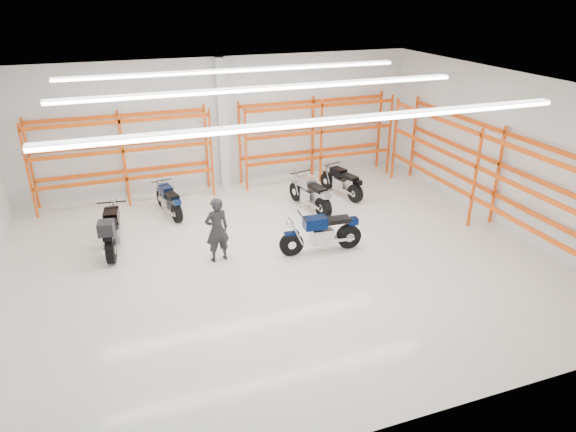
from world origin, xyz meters
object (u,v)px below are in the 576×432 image
object	(u,v)px
motorcycle_main	(324,233)
motorcycle_back_d	(343,183)
structural_column	(223,125)
motorcycle_back_b	(169,201)
motorcycle_back_c	(311,195)
standing_man	(217,230)
motorcycle_back_a	(111,231)

from	to	relation	value
motorcycle_main	motorcycle_back_d	size ratio (longest dim) A/B	1.13
motorcycle_main	structural_column	xyz separation A→B (m)	(-1.35, 5.80, 1.72)
motorcycle_back_b	structural_column	size ratio (longest dim) A/B	0.44
motorcycle_back_c	motorcycle_back_d	size ratio (longest dim) A/B	1.11
motorcycle_back_b	standing_man	distance (m)	3.51
motorcycle_back_a	motorcycle_back_d	world-z (taller)	motorcycle_back_a
structural_column	motorcycle_back_b	bearing A→B (deg)	-139.47
motorcycle_main	motorcycle_back_d	bearing A→B (deg)	57.70
motorcycle_back_b	motorcycle_back_d	size ratio (longest dim) A/B	0.97
motorcycle_back_b	motorcycle_back_a	bearing A→B (deg)	-132.53
motorcycle_back_b	standing_man	world-z (taller)	standing_man
structural_column	motorcycle_back_c	bearing A→B (deg)	-56.09
motorcycle_main	motorcycle_back_b	distance (m)	5.30
motorcycle_back_c	structural_column	distance (m)	4.09
motorcycle_back_b	standing_man	size ratio (longest dim) A/B	1.13
motorcycle_back_b	structural_column	world-z (taller)	structural_column
motorcycle_main	structural_column	size ratio (longest dim) A/B	0.51
motorcycle_back_d	structural_column	size ratio (longest dim) A/B	0.46
motorcycle_back_b	standing_man	xyz separation A→B (m)	(0.79, -3.40, 0.42)
motorcycle_back_c	motorcycle_back_d	world-z (taller)	motorcycle_back_c
motorcycle_back_a	structural_column	bearing A→B (deg)	43.80
structural_column	standing_man	bearing A→B (deg)	-105.45
standing_man	structural_column	world-z (taller)	structural_column
motorcycle_back_b	motorcycle_back_c	distance (m)	4.48
motorcycle_back_a	motorcycle_back_c	bearing A→B (deg)	7.49
motorcycle_main	motorcycle_back_b	bearing A→B (deg)	133.03
motorcycle_main	structural_column	bearing A→B (deg)	103.13
motorcycle_main	standing_man	xyz separation A→B (m)	(-2.83, 0.47, 0.35)
motorcycle_main	motorcycle_back_d	xyz separation A→B (m)	(2.19, 3.46, -0.05)
motorcycle_back_a	motorcycle_back_b	size ratio (longest dim) A/B	1.23
motorcycle_back_c	motorcycle_back_d	bearing A→B (deg)	26.76
standing_man	motorcycle_back_b	bearing A→B (deg)	-85.80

